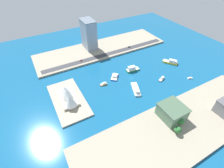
# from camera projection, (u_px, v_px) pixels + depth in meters

# --- Properties ---
(ground_plane) EXTENTS (440.00, 440.00, 0.00)m
(ground_plane) POSITION_uv_depth(u_px,v_px,m) (131.00, 78.00, 243.43)
(ground_plane) COLOR #145684
(quay_west) EXTENTS (70.00, 240.00, 2.74)m
(quay_west) POSITION_uv_depth(u_px,v_px,m) (182.00, 126.00, 177.78)
(quay_west) COLOR #9E937F
(quay_west) RESTS_ON ground_plane
(quay_east) EXTENTS (70.00, 240.00, 2.74)m
(quay_east) POSITION_uv_depth(u_px,v_px,m) (102.00, 49.00, 307.29)
(quay_east) COLOR #9E937F
(quay_east) RESTS_ON ground_plane
(peninsula_point) EXTENTS (75.75, 37.12, 2.00)m
(peninsula_point) POSITION_uv_depth(u_px,v_px,m) (68.00, 100.00, 208.20)
(peninsula_point) COLOR #A89E89
(peninsula_point) RESTS_ON ground_plane
(road_strip) EXTENTS (10.86, 228.00, 0.15)m
(road_strip) POSITION_uv_depth(u_px,v_px,m) (108.00, 54.00, 289.71)
(road_strip) COLOR #38383D
(road_strip) RESTS_ON quay_east
(yacht_sleek_gray) EXTENTS (8.21, 12.71, 3.90)m
(yacht_sleek_gray) POSITION_uv_depth(u_px,v_px,m) (162.00, 79.00, 239.47)
(yacht_sleek_gray) COLOR #999EA3
(yacht_sleek_gray) RESTS_ON ground_plane
(ferry_green_doubledeck) EXTENTS (10.28, 22.89, 7.98)m
(ferry_green_doubledeck) POSITION_uv_depth(u_px,v_px,m) (132.00, 69.00, 255.06)
(ferry_green_doubledeck) COLOR #2D8C4C
(ferry_green_doubledeck) RESTS_ON ground_plane
(ferry_white_commuter) EXTENTS (28.31, 17.26, 6.03)m
(ferry_white_commuter) POSITION_uv_depth(u_px,v_px,m) (136.00, 89.00, 221.31)
(ferry_white_commuter) COLOR silver
(ferry_white_commuter) RESTS_ON ground_plane
(catamaran_blue) EXTENTS (17.98, 17.27, 4.38)m
(catamaran_blue) POSITION_uv_depth(u_px,v_px,m) (115.00, 77.00, 242.89)
(catamaran_blue) COLOR blue
(catamaran_blue) RESTS_ON ground_plane
(water_taxi_orange) EXTENTS (4.88, 10.81, 3.59)m
(water_taxi_orange) POSITION_uv_depth(u_px,v_px,m) (104.00, 84.00, 230.62)
(water_taxi_orange) COLOR orange
(water_taxi_orange) RESTS_ON ground_plane
(sailboat_small_white) EXTENTS (4.74, 8.76, 12.93)m
(sailboat_small_white) POSITION_uv_depth(u_px,v_px,m) (190.00, 78.00, 241.40)
(sailboat_small_white) COLOR white
(sailboat_small_white) RESTS_ON ground_plane
(ferry_yellow_fast) EXTENTS (23.66, 19.90, 6.86)m
(ferry_yellow_fast) POSITION_uv_depth(u_px,v_px,m) (171.00, 62.00, 271.30)
(ferry_yellow_fast) COLOR yellow
(ferry_yellow_fast) RESTS_ON ground_plane
(terminal_long_green) EXTENTS (26.73, 25.72, 15.83)m
(terminal_long_green) POSITION_uv_depth(u_px,v_px,m) (172.00, 112.00, 181.01)
(terminal_long_green) COLOR slate
(terminal_long_green) RESTS_ON quay_west
(tower_tall_glass) EXTENTS (32.76, 20.02, 50.62)m
(tower_tall_glass) POSITION_uv_depth(u_px,v_px,m) (89.00, 34.00, 291.86)
(tower_tall_glass) COLOR #8C9EB2
(tower_tall_glass) RESTS_ON quay_east
(pickup_red) EXTENTS (1.85, 4.84, 1.57)m
(pickup_red) POSITION_uv_depth(u_px,v_px,m) (81.00, 60.00, 272.40)
(pickup_red) COLOR black
(pickup_red) RESTS_ON road_strip
(suv_black) EXTENTS (1.96, 5.10, 1.47)m
(suv_black) POSITION_uv_depth(u_px,v_px,m) (129.00, 47.00, 307.89)
(suv_black) COLOR black
(suv_black) RESTS_ON road_strip
(traffic_light_waterfront) EXTENTS (0.36, 0.36, 6.50)m
(traffic_light_waterfront) POSITION_uv_depth(u_px,v_px,m) (132.00, 47.00, 299.53)
(traffic_light_waterfront) COLOR black
(traffic_light_waterfront) RESTS_ON quay_east
(opera_landmark) EXTENTS (43.60, 20.13, 20.53)m
(opera_landmark) POSITION_uv_depth(u_px,v_px,m) (67.00, 95.00, 201.16)
(opera_landmark) COLOR #BCAD93
(opera_landmark) RESTS_ON peninsula_point
(park_tree_cluster) EXTENTS (12.15, 16.05, 10.36)m
(park_tree_cluster) POSITION_uv_depth(u_px,v_px,m) (179.00, 126.00, 169.20)
(park_tree_cluster) COLOR brown
(park_tree_cluster) RESTS_ON quay_west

